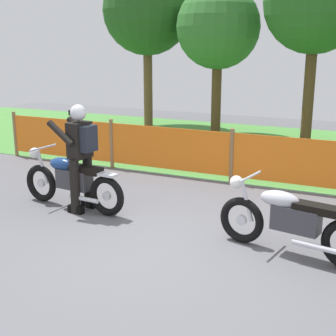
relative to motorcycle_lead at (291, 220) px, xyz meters
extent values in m
cube|color=#5B5B60|center=(-1.65, -0.69, -0.47)|extent=(24.00, 24.00, 0.02)
cube|color=#4C8C3D|center=(-1.65, 6.05, -0.45)|extent=(24.00, 6.59, 0.01)
cylinder|color=olive|center=(-6.95, 2.75, 0.07)|extent=(0.08, 0.08, 1.05)
cylinder|color=olive|center=(-4.30, 2.75, 0.07)|extent=(0.08, 0.08, 1.05)
cylinder|color=olive|center=(-1.65, 2.75, 0.07)|extent=(0.08, 0.08, 1.05)
cube|color=orange|center=(-5.62, 2.75, 0.09)|extent=(2.57, 0.02, 0.85)
cube|color=orange|center=(-2.97, 2.75, 0.09)|extent=(2.57, 0.02, 0.85)
cube|color=orange|center=(-0.32, 2.75, 0.09)|extent=(2.57, 0.02, 0.85)
cylinder|color=brown|center=(-6.07, 7.85, 0.85)|extent=(0.28, 0.28, 2.62)
sphere|color=#23511E|center=(-6.07, 7.85, 3.12)|extent=(2.73, 2.73, 2.73)
cylinder|color=brown|center=(-3.60, 7.38, 0.65)|extent=(0.28, 0.28, 2.22)
sphere|color=#33702D|center=(-3.60, 7.38, 2.58)|extent=(2.35, 2.35, 2.35)
cylinder|color=brown|center=(-0.97, 7.07, 0.89)|extent=(0.28, 0.28, 2.69)
sphere|color=#286023|center=(-0.97, 7.07, 3.13)|extent=(2.56, 2.56, 2.56)
torus|color=black|center=(-0.66, 0.12, -0.14)|extent=(0.63, 0.22, 0.63)
cylinder|color=silver|center=(-0.66, 0.12, -0.14)|extent=(0.15, 0.08, 0.14)
cube|color=#38383D|center=(0.06, -0.01, 0.03)|extent=(0.62, 0.33, 0.31)
ellipsoid|color=#B7B7C1|center=(-0.16, 0.03, 0.25)|extent=(0.54, 0.32, 0.22)
cube|color=black|center=(0.30, -0.05, 0.22)|extent=(0.58, 0.31, 0.10)
cylinder|color=silver|center=(-0.60, 0.11, 0.14)|extent=(0.23, 0.09, 0.56)
sphere|color=white|center=(-0.76, 0.14, 0.36)|extent=(0.20, 0.20, 0.18)
cylinder|color=silver|center=(-0.56, 0.10, 0.47)|extent=(0.13, 0.58, 0.03)
cylinder|color=silver|center=(0.33, -0.20, -0.21)|extent=(0.54, 0.16, 0.07)
torus|color=black|center=(-4.20, 0.35, -0.14)|extent=(0.64, 0.16, 0.63)
cylinder|color=silver|center=(-4.20, 0.35, -0.14)|extent=(0.14, 0.07, 0.14)
torus|color=black|center=(-2.83, 0.23, -0.14)|extent=(0.64, 0.16, 0.63)
cylinder|color=silver|center=(-2.83, 0.23, -0.14)|extent=(0.14, 0.07, 0.14)
cube|color=#38383D|center=(-3.46, 0.28, 0.03)|extent=(0.61, 0.29, 0.31)
ellipsoid|color=navy|center=(-3.69, 0.30, 0.25)|extent=(0.53, 0.28, 0.22)
cube|color=black|center=(-3.22, 0.26, 0.22)|extent=(0.57, 0.26, 0.10)
cube|color=silver|center=(-2.83, 0.23, 0.20)|extent=(0.37, 0.19, 0.04)
cylinder|color=silver|center=(-4.14, 0.34, 0.14)|extent=(0.23, 0.07, 0.56)
sphere|color=white|center=(-4.30, 0.35, 0.37)|extent=(0.19, 0.19, 0.18)
cylinder|color=silver|center=(-4.10, 0.34, 0.48)|extent=(0.08, 0.59, 0.03)
cylinder|color=silver|center=(-3.18, 0.12, -0.21)|extent=(0.54, 0.12, 0.07)
cylinder|color=black|center=(-3.33, 0.11, -0.03)|extent=(0.16, 0.16, 0.86)
cube|color=black|center=(-3.33, 0.11, -0.40)|extent=(0.27, 0.13, 0.12)
cylinder|color=black|center=(-3.30, 0.43, -0.03)|extent=(0.16, 0.16, 0.86)
cube|color=black|center=(-3.30, 0.43, -0.40)|extent=(0.27, 0.13, 0.12)
cube|color=black|center=(-3.32, 0.27, 0.68)|extent=(0.27, 0.38, 0.56)
cylinder|color=black|center=(-3.52, 0.07, 0.81)|extent=(0.49, 0.14, 0.38)
cylinder|color=black|center=(-3.48, 0.50, 0.81)|extent=(0.49, 0.14, 0.38)
sphere|color=silver|center=(-3.32, 0.27, 1.11)|extent=(0.27, 0.27, 0.25)
cube|color=black|center=(-3.42, 0.28, 1.11)|extent=(0.05, 0.18, 0.08)
cube|color=#1E232D|center=(-3.15, 0.25, 0.72)|extent=(0.18, 0.29, 0.40)
camera|label=1|loc=(0.94, -5.60, 2.12)|focal=50.39mm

